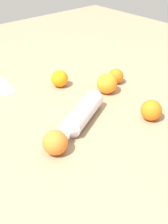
% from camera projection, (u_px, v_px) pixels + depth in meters
% --- Properties ---
extents(ground_plane, '(2.40, 2.40, 0.00)m').
position_uv_depth(ground_plane, '(77.00, 116.00, 1.06)').
color(ground_plane, '#9E7F60').
extents(water_bottle, '(0.17, 0.27, 0.06)m').
position_uv_depth(water_bottle, '(82.00, 115.00, 1.00)').
color(water_bottle, silver).
rests_on(water_bottle, ground_plane).
extents(orange_0, '(0.07, 0.07, 0.07)m').
position_uv_depth(orange_0, '(151.00, 110.00, 1.02)').
color(orange_0, orange).
rests_on(orange_0, ground_plane).
extents(orange_1, '(0.07, 0.07, 0.07)m').
position_uv_depth(orange_1, '(60.00, 79.00, 1.23)').
color(orange_1, orange).
rests_on(orange_1, ground_plane).
extents(orange_2, '(0.07, 0.07, 0.07)m').
position_uv_depth(orange_2, '(55.00, 143.00, 0.87)').
color(orange_2, orange).
rests_on(orange_2, ground_plane).
extents(orange_3, '(0.06, 0.06, 0.06)m').
position_uv_depth(orange_3, '(116.00, 76.00, 1.26)').
color(orange_3, orange).
rests_on(orange_3, ground_plane).
extents(orange_4, '(0.08, 0.08, 0.08)m').
position_uv_depth(orange_4, '(107.00, 83.00, 1.19)').
color(orange_4, orange).
rests_on(orange_4, ground_plane).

